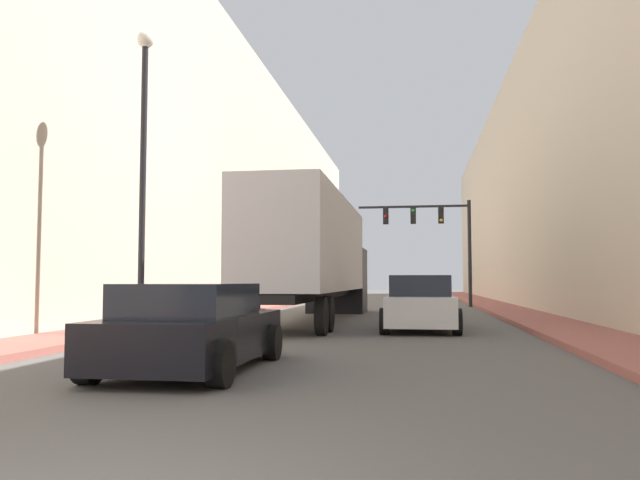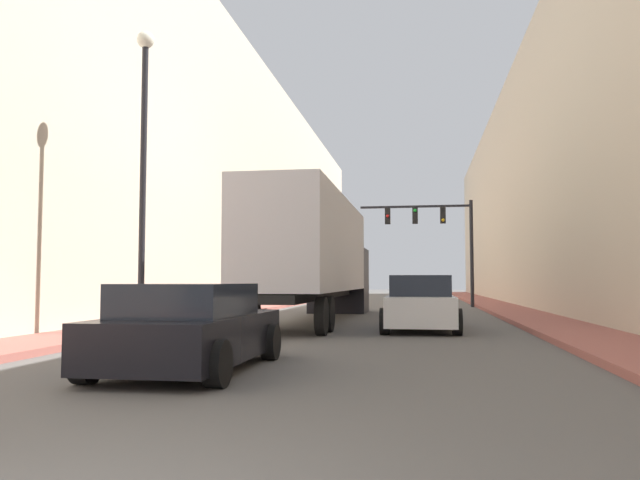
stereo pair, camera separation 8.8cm
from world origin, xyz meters
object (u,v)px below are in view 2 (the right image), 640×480
(semi_truck, at_px, (317,255))
(street_lamp, at_px, (144,143))
(traffic_signal_gantry, at_px, (440,230))
(suv_car, at_px, (421,304))
(sedan_car, at_px, (191,329))

(semi_truck, distance_m, street_lamp, 8.25)
(traffic_signal_gantry, bearing_deg, suv_car, -93.70)
(traffic_signal_gantry, relative_size, street_lamp, 0.79)
(sedan_car, xyz_separation_m, suv_car, (3.61, 8.90, 0.09))
(sedan_car, distance_m, street_lamp, 7.53)
(traffic_signal_gantry, bearing_deg, street_lamp, -111.72)
(sedan_car, relative_size, suv_car, 0.88)
(suv_car, bearing_deg, street_lamp, -152.14)
(sedan_car, height_order, suv_car, suv_car)
(sedan_car, height_order, traffic_signal_gantry, traffic_signal_gantry)
(suv_car, distance_m, traffic_signal_gantry, 16.78)
(traffic_signal_gantry, xyz_separation_m, street_lamp, (-7.99, -20.05, 0.75))
(suv_car, distance_m, street_lamp, 8.88)
(suv_car, bearing_deg, sedan_car, -112.06)
(semi_truck, distance_m, sedan_car, 12.46)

